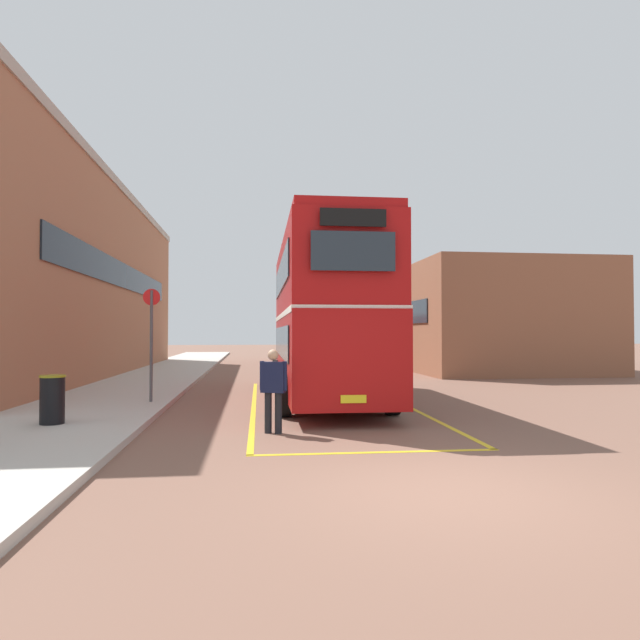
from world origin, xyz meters
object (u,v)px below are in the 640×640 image
at_px(single_deck_bus, 321,338).
at_px(litter_bin, 52,399).
at_px(bus_stop_sign, 151,334).
at_px(double_decker_bus, 323,314).
at_px(pedestrian_boarding, 273,385).

distance_m(single_deck_bus, litter_bin, 25.05).
bearing_deg(single_deck_bus, bus_stop_sign, -109.12).
relative_size(double_decker_bus, bus_stop_sign, 3.49).
relative_size(double_decker_bus, litter_bin, 10.74).
xyz_separation_m(pedestrian_boarding, bus_stop_sign, (-3.06, 4.20, 0.98)).
relative_size(single_deck_bus, bus_stop_sign, 3.22).
xyz_separation_m(single_deck_bus, litter_bin, (-8.31, -23.61, -1.01)).
xyz_separation_m(double_decker_bus, litter_bin, (-6.03, -4.46, -1.89)).
distance_m(pedestrian_boarding, litter_bin, 4.45).
bearing_deg(litter_bin, pedestrian_boarding, -10.37).
relative_size(single_deck_bus, litter_bin, 9.89).
relative_size(pedestrian_boarding, litter_bin, 1.68).
distance_m(pedestrian_boarding, bus_stop_sign, 5.29).
bearing_deg(single_deck_bus, double_decker_bus, -96.79).
xyz_separation_m(single_deck_bus, bus_stop_sign, (-7.01, -20.22, 0.27)).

